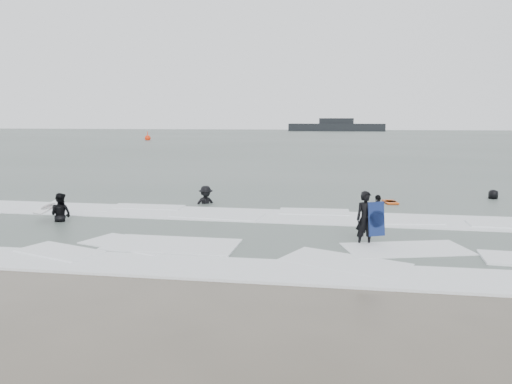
% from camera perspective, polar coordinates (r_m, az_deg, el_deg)
% --- Properties ---
extents(ground, '(320.00, 320.00, 0.00)m').
position_cam_1_polar(ground, '(12.84, -4.05, -8.06)').
color(ground, brown).
rests_on(ground, ground).
extents(sea, '(320.00, 320.00, 0.00)m').
position_cam_1_polar(sea, '(92.05, 8.46, 6.02)').
color(sea, '#47544C').
rests_on(sea, ground).
extents(surfer_centre, '(0.67, 0.54, 1.62)m').
position_cam_1_polar(surfer_centre, '(14.79, 12.35, -6.04)').
color(surfer_centre, black).
rests_on(surfer_centre, ground).
extents(surfer_wading, '(0.85, 0.71, 1.61)m').
position_cam_1_polar(surfer_wading, '(18.96, -21.37, -3.26)').
color(surfer_wading, black).
rests_on(surfer_wading, ground).
extents(surfer_breaker, '(1.25, 1.13, 1.68)m').
position_cam_1_polar(surfer_breaker, '(21.29, -5.75, -1.50)').
color(surfer_breaker, black).
rests_on(surfer_breaker, ground).
extents(surfer_right_near, '(0.86, 0.94, 1.55)m').
position_cam_1_polar(surfer_right_near, '(22.16, 13.79, -1.31)').
color(surfer_right_near, black).
rests_on(surfer_right_near, ground).
extents(surfer_right_far, '(0.92, 0.75, 1.63)m').
position_cam_1_polar(surfer_right_far, '(24.92, 25.45, -0.84)').
color(surfer_right_far, black).
rests_on(surfer_right_far, ground).
extents(surf_foam, '(30.03, 9.06, 0.09)m').
position_cam_1_polar(surf_foam, '(16.33, -0.82, -4.33)').
color(surf_foam, white).
rests_on(surf_foam, ground).
extents(bodyboards, '(12.93, 8.37, 1.25)m').
position_cam_1_polar(bodyboards, '(17.67, 1.86, -1.85)').
color(bodyboards, '#101E4D').
rests_on(bodyboards, ground).
extents(buoy, '(1.00, 1.00, 1.65)m').
position_cam_1_polar(buoy, '(87.78, -12.27, 6.04)').
color(buoy, red).
rests_on(buoy, ground).
extents(vessel_horizon, '(28.50, 5.09, 3.87)m').
position_cam_1_polar(vessel_horizon, '(153.21, 9.17, 7.40)').
color(vessel_horizon, black).
rests_on(vessel_horizon, ground).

